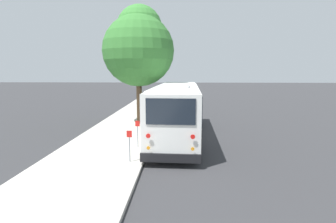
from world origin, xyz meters
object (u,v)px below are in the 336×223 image
street_tree (139,46)px  shuttle_bus (177,108)px  parked_sedan_black (176,97)px  sign_post_far (138,134)px  parked_sedan_tan (176,103)px  sign_post_near (130,146)px

street_tree → shuttle_bus: bearing=-142.7°
shuttle_bus → parked_sedan_black: 18.93m
sign_post_far → street_tree: bearing=7.7°
shuttle_bus → parked_sedan_tan: shuttle_bus is taller
parked_sedan_black → street_tree: bearing=175.5°
street_tree → sign_post_near: street_tree is taller
parked_sedan_black → sign_post_far: sign_post_far is taller
sign_post_far → shuttle_bus: bearing=-34.9°
sign_post_near → street_tree: bearing=5.8°
parked_sedan_tan → shuttle_bus: bearing=179.5°
parked_sedan_black → shuttle_bus: bearing=-174.3°
shuttle_bus → parked_sedan_black: size_ratio=2.42×
parked_sedan_black → parked_sedan_tan: bearing=-175.0°
sign_post_near → sign_post_far: sign_post_far is taller
parked_sedan_tan → sign_post_far: sign_post_far is taller
shuttle_bus → sign_post_far: size_ratio=8.02×
parked_sedan_black → street_tree: (-15.25, 2.48, 5.08)m
street_tree → sign_post_near: 9.85m
parked_sedan_black → sign_post_far: (-21.64, 1.62, 0.23)m
shuttle_bus → sign_post_far: 3.47m
parked_sedan_tan → street_tree: 10.07m
sign_post_near → parked_sedan_tan: bearing=-5.6°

